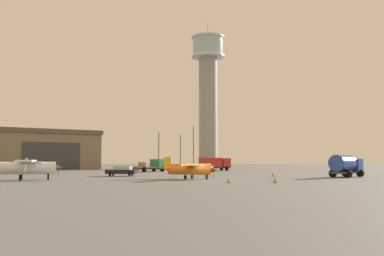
{
  "coord_description": "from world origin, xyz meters",
  "views": [
    {
      "loc": [
        0.1,
        -47.52,
        2.19
      ],
      "look_at": [
        -0.31,
        26.85,
        7.75
      ],
      "focal_mm": 40.12,
      "sensor_mm": 36.0,
      "label": 1
    }
  ],
  "objects_px": {
    "control_tower": "(208,89)",
    "airplane_orange": "(190,169)",
    "car_black": "(122,171)",
    "traffic_cone_mid_apron": "(273,174)",
    "truck_box_red": "(214,163)",
    "truck_flatbed_green": "(153,165)",
    "light_post_west": "(180,148)",
    "airplane_white": "(22,166)",
    "traffic_cone_near_left": "(275,179)",
    "light_post_east": "(159,147)",
    "truck_fuel_tanker_blue": "(345,165)",
    "light_post_centre": "(193,144)",
    "traffic_cone_near_right": "(229,179)"
  },
  "relations": [
    {
      "from": "truck_box_red",
      "to": "traffic_cone_mid_apron",
      "type": "height_order",
      "value": "truck_box_red"
    },
    {
      "from": "control_tower",
      "to": "light_post_centre",
      "type": "bearing_deg",
      "value": -98.96
    },
    {
      "from": "truck_box_red",
      "to": "light_post_west",
      "type": "xyz_separation_m",
      "value": [
        -7.3,
        10.32,
        3.46
      ]
    },
    {
      "from": "airplane_white",
      "to": "truck_flatbed_green",
      "type": "height_order",
      "value": "airplane_white"
    },
    {
      "from": "truck_fuel_tanker_blue",
      "to": "traffic_cone_near_left",
      "type": "relative_size",
      "value": 7.74
    },
    {
      "from": "truck_box_red",
      "to": "light_post_east",
      "type": "distance_m",
      "value": 11.88
    },
    {
      "from": "light_post_west",
      "to": "car_black",
      "type": "bearing_deg",
      "value": -99.69
    },
    {
      "from": "airplane_white",
      "to": "traffic_cone_near_left",
      "type": "xyz_separation_m",
      "value": [
        26.51,
        -4.83,
        -1.14
      ]
    },
    {
      "from": "traffic_cone_near_left",
      "to": "truck_flatbed_green",
      "type": "bearing_deg",
      "value": 111.96
    },
    {
      "from": "truck_flatbed_green",
      "to": "control_tower",
      "type": "bearing_deg",
      "value": 24.77
    },
    {
      "from": "light_post_west",
      "to": "traffic_cone_mid_apron",
      "type": "relative_size",
      "value": 13.1
    },
    {
      "from": "airplane_orange",
      "to": "light_post_centre",
      "type": "distance_m",
      "value": 45.63
    },
    {
      "from": "control_tower",
      "to": "light_post_east",
      "type": "height_order",
      "value": "control_tower"
    },
    {
      "from": "truck_fuel_tanker_blue",
      "to": "traffic_cone_near_right",
      "type": "bearing_deg",
      "value": 172.67
    },
    {
      "from": "traffic_cone_near_left",
      "to": "light_post_centre",
      "type": "bearing_deg",
      "value": 98.61
    },
    {
      "from": "truck_flatbed_green",
      "to": "light_post_centre",
      "type": "xyz_separation_m",
      "value": [
        7.56,
        14.29,
        4.58
      ]
    },
    {
      "from": "light_post_west",
      "to": "airplane_orange",
      "type": "bearing_deg",
      "value": -86.88
    },
    {
      "from": "car_black",
      "to": "truck_flatbed_green",
      "type": "bearing_deg",
      "value": -90.41
    },
    {
      "from": "traffic_cone_near_right",
      "to": "traffic_cone_mid_apron",
      "type": "height_order",
      "value": "traffic_cone_near_right"
    },
    {
      "from": "truck_box_red",
      "to": "traffic_cone_near_left",
      "type": "xyz_separation_m",
      "value": [
        3.71,
        -45.83,
        -1.17
      ]
    },
    {
      "from": "car_black",
      "to": "traffic_cone_near_left",
      "type": "relative_size",
      "value": 5.67
    },
    {
      "from": "truck_box_red",
      "to": "car_black",
      "type": "bearing_deg",
      "value": -140.13
    },
    {
      "from": "truck_flatbed_green",
      "to": "car_black",
      "type": "distance_m",
      "value": 21.94
    },
    {
      "from": "truck_flatbed_green",
      "to": "car_black",
      "type": "relative_size",
      "value": 1.68
    },
    {
      "from": "car_black",
      "to": "truck_box_red",
      "type": "bearing_deg",
      "value": -110.6
    },
    {
      "from": "airplane_orange",
      "to": "truck_box_red",
      "type": "distance_m",
      "value": 38.58
    },
    {
      "from": "light_post_centre",
      "to": "airplane_white",
      "type": "bearing_deg",
      "value": -111.02
    },
    {
      "from": "truck_flatbed_green",
      "to": "light_post_west",
      "type": "relative_size",
      "value": 0.84
    },
    {
      "from": "airplane_white",
      "to": "car_black",
      "type": "height_order",
      "value": "airplane_white"
    },
    {
      "from": "control_tower",
      "to": "traffic_cone_near_left",
      "type": "relative_size",
      "value": 56.14
    },
    {
      "from": "control_tower",
      "to": "airplane_orange",
      "type": "xyz_separation_m",
      "value": [
        -4.44,
        -71.42,
        -21.16
      ]
    },
    {
      "from": "airplane_white",
      "to": "light_post_west",
      "type": "distance_m",
      "value": 53.72
    },
    {
      "from": "light_post_centre",
      "to": "light_post_west",
      "type": "bearing_deg",
      "value": 132.98
    },
    {
      "from": "light_post_west",
      "to": "light_post_centre",
      "type": "bearing_deg",
      "value": -47.02
    },
    {
      "from": "car_black",
      "to": "traffic_cone_mid_apron",
      "type": "relative_size",
      "value": 6.57
    },
    {
      "from": "control_tower",
      "to": "light_post_east",
      "type": "bearing_deg",
      "value": -108.64
    },
    {
      "from": "airplane_orange",
      "to": "traffic_cone_near_right",
      "type": "relative_size",
      "value": 12.74
    },
    {
      "from": "light_post_west",
      "to": "truck_fuel_tanker_blue",
      "type": "bearing_deg",
      "value": -62.25
    },
    {
      "from": "truck_box_red",
      "to": "airplane_orange",
      "type": "bearing_deg",
      "value": -121.27
    },
    {
      "from": "airplane_white",
      "to": "traffic_cone_mid_apron",
      "type": "bearing_deg",
      "value": 3.85
    },
    {
      "from": "truck_box_red",
      "to": "light_post_east",
      "type": "xyz_separation_m",
      "value": [
        -11.39,
        -0.01,
        3.4
      ]
    },
    {
      "from": "truck_box_red",
      "to": "car_black",
      "type": "height_order",
      "value": "truck_box_red"
    },
    {
      "from": "light_post_east",
      "to": "traffic_cone_mid_apron",
      "type": "distance_m",
      "value": 34.61
    },
    {
      "from": "airplane_orange",
      "to": "truck_fuel_tanker_blue",
      "type": "relative_size",
      "value": 1.46
    },
    {
      "from": "light_post_west",
      "to": "light_post_east",
      "type": "xyz_separation_m",
      "value": [
        -4.09,
        -10.33,
        -0.06
      ]
    },
    {
      "from": "traffic_cone_near_left",
      "to": "light_post_west",
      "type": "bearing_deg",
      "value": 101.09
    },
    {
      "from": "truck_box_red",
      "to": "light_post_centre",
      "type": "distance_m",
      "value": 9.32
    },
    {
      "from": "traffic_cone_mid_apron",
      "to": "truck_box_red",
      "type": "bearing_deg",
      "value": 102.61
    },
    {
      "from": "car_black",
      "to": "traffic_cone_mid_apron",
      "type": "xyz_separation_m",
      "value": [
        20.56,
        -0.24,
        -0.43
      ]
    },
    {
      "from": "truck_fuel_tanker_blue",
      "to": "car_black",
      "type": "bearing_deg",
      "value": 125.83
    }
  ]
}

